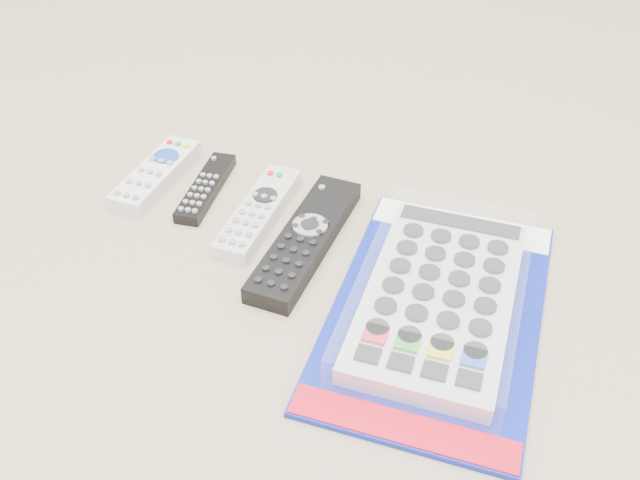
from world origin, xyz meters
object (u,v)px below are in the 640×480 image
at_px(jumbo_remote_packaged, 439,296).
at_px(remote_silver_dvd, 258,211).
at_px(remote_small_grey, 156,174).
at_px(remote_slim_black, 206,188).
at_px(remote_large_black, 306,239).

bearing_deg(jumbo_remote_packaged, remote_silver_dvd, 160.00).
xyz_separation_m(remote_small_grey, remote_silver_dvd, (0.17, -0.01, -0.00)).
bearing_deg(remote_slim_black, remote_silver_dvd, -22.66).
height_order(remote_silver_dvd, remote_large_black, remote_large_black).
bearing_deg(remote_small_grey, remote_silver_dvd, -7.82).
distance_m(remote_small_grey, remote_slim_black, 0.08).
relative_size(remote_silver_dvd, jumbo_remote_packaged, 0.49).
bearing_deg(remote_large_black, jumbo_remote_packaged, -14.23).
bearing_deg(remote_large_black, remote_silver_dvd, 158.72).
distance_m(remote_slim_black, jumbo_remote_packaged, 0.37).
bearing_deg(remote_silver_dvd, remote_slim_black, 163.40).
xyz_separation_m(remote_silver_dvd, jumbo_remote_packaged, (0.27, -0.06, 0.01)).
height_order(remote_slim_black, jumbo_remote_packaged, jumbo_remote_packaged).
height_order(remote_large_black, jumbo_remote_packaged, jumbo_remote_packaged).
height_order(remote_small_grey, jumbo_remote_packaged, jumbo_remote_packaged).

